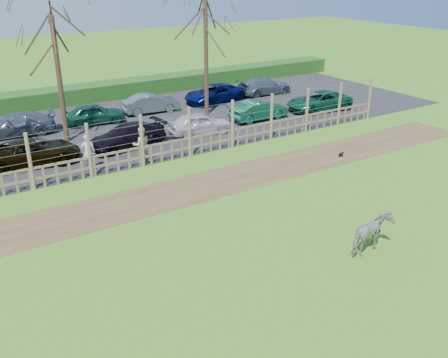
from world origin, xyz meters
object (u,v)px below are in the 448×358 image
car_2 (33,152)px  car_10 (95,114)px  car_9 (16,125)px  car_4 (200,123)px  tree_right (206,29)px  visitor_a (88,152)px  visitor_b (141,145)px  crow (341,154)px  car_12 (214,94)px  zebra (372,234)px  car_5 (259,110)px  tree_mid (56,49)px  car_3 (127,136)px  car_6 (319,101)px  car_13 (265,86)px  car_11 (151,103)px

car_2 → car_10: bearing=-36.6°
car_9 → car_4: bearing=67.0°
tree_right → car_4: size_ratio=2.09×
visitor_a → car_4: size_ratio=0.49×
visitor_b → car_9: 8.59m
crow → car_9: bearing=136.9°
car_12 → car_9: bearing=-95.7°
zebra → car_5: (5.90, 14.36, -0.03)m
tree_mid → crow: tree_mid is taller
crow → car_3: car_3 is taller
tree_mid → car_4: tree_mid is taller
crow → car_10: (-8.42, 11.85, 0.53)m
tree_right → car_6: tree_right is taller
zebra → car_12: zebra is taller
car_12 → crow: bearing=-8.4°
car_13 → car_12: bearing=92.4°
tree_right → car_2: size_ratio=1.70×
visitor_b → car_2: visitor_b is taller
visitor_b → car_4: 5.07m
car_2 → car_13: same height
car_13 → tree_mid: bearing=103.1°
car_3 → crow: bearing=44.4°
car_6 → car_13: bearing=-170.5°
tree_right → car_2: 12.58m
crow → car_13: size_ratio=0.07×
car_10 → car_3: bearing=-172.3°
zebra → visitor_b: size_ratio=0.92×
zebra → car_4: (1.50, 13.88, -0.03)m
crow → car_3: (-8.42, 6.86, 0.53)m
car_3 → car_9: 6.77m
car_5 → car_10: size_ratio=1.03×
car_9 → tree_right: bearing=87.7°
visitor_a → crow: size_ratio=6.04×
car_11 → tree_mid: bearing=119.5°
car_9 → car_12: bearing=99.6°
car_4 → car_9: bearing=66.6°
zebra → car_13: bearing=-38.2°
car_6 → car_10: same height
tree_right → zebra: size_ratio=4.64×
tree_mid → car_3: size_ratio=1.65×
car_6 → car_11: 10.82m
car_6 → car_5: bearing=-88.0°
visitor_b → car_5: visitor_b is taller
car_2 → car_6: same height
car_2 → car_3: (4.66, -0.10, 0.00)m
tree_right → car_11: tree_right is taller
car_6 → car_13: same height
car_2 → car_4: bearing=-83.9°
visitor_b → car_6: size_ratio=0.40×
car_2 → car_4: 8.95m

